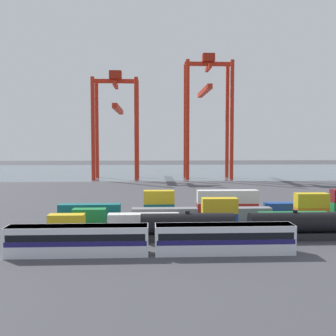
% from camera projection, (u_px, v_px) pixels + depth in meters
% --- Properties ---
extents(ground_plane, '(420.00, 420.00, 0.00)m').
position_uv_depth(ground_plane, '(200.00, 195.00, 111.49)').
color(ground_plane, '#424247').
extents(harbour_water, '(400.00, 110.00, 0.01)m').
position_uv_depth(harbour_water, '(177.00, 171.00, 205.23)').
color(harbour_water, slate).
rests_on(harbour_water, ground_plane).
extents(passenger_train, '(37.65, 3.14, 3.90)m').
position_uv_depth(passenger_train, '(152.00, 238.00, 52.50)').
color(passenger_train, silver).
rests_on(passenger_train, ground_plane).
extents(shipping_container_0, '(6.04, 2.44, 2.60)m').
position_uv_depth(shipping_container_0, '(67.00, 222.00, 67.52)').
color(shipping_container_0, gold).
rests_on(shipping_container_0, ground_plane).
extents(shipping_container_1, '(12.10, 2.44, 2.60)m').
position_uv_depth(shipping_container_1, '(144.00, 221.00, 68.12)').
color(shipping_container_1, silver).
rests_on(shipping_container_1, ground_plane).
extents(shipping_container_2, '(6.04, 2.44, 2.60)m').
position_uv_depth(shipping_container_2, '(219.00, 220.00, 68.72)').
color(shipping_container_2, '#1C4299').
rests_on(shipping_container_2, ground_plane).
extents(shipping_container_3, '(6.04, 2.44, 2.60)m').
position_uv_depth(shipping_container_3, '(219.00, 205.00, 68.55)').
color(shipping_container_3, gold).
rests_on(shipping_container_3, shipping_container_2).
extents(shipping_container_4, '(12.10, 2.44, 2.60)m').
position_uv_depth(shipping_container_4, '(294.00, 220.00, 69.32)').
color(shipping_container_4, '#197538').
rests_on(shipping_container_4, ground_plane).
extents(shipping_container_5, '(6.04, 2.44, 2.60)m').
position_uv_depth(shipping_container_5, '(89.00, 216.00, 73.18)').
color(shipping_container_5, '#197538').
rests_on(shipping_container_5, ground_plane).
extents(shipping_container_6, '(12.10, 2.44, 2.60)m').
position_uv_depth(shipping_container_6, '(165.00, 215.00, 73.82)').
color(shipping_container_6, slate).
rests_on(shipping_container_6, ground_plane).
extents(shipping_container_7, '(12.10, 2.44, 2.60)m').
position_uv_depth(shipping_container_7, '(239.00, 214.00, 74.45)').
color(shipping_container_7, slate).
rests_on(shipping_container_7, ground_plane).
extents(shipping_container_8, '(6.04, 2.44, 2.60)m').
position_uv_depth(shipping_container_8, '(311.00, 214.00, 75.09)').
color(shipping_container_8, orange).
rests_on(shipping_container_8, ground_plane).
extents(shipping_container_9, '(6.04, 2.44, 2.60)m').
position_uv_depth(shipping_container_9, '(312.00, 200.00, 74.92)').
color(shipping_container_9, gold).
rests_on(shipping_container_9, shipping_container_8).
extents(shipping_container_10, '(12.10, 2.44, 2.60)m').
position_uv_depth(shipping_container_10, '(90.00, 211.00, 78.66)').
color(shipping_container_10, '#146066').
rests_on(shipping_container_10, ground_plane).
extents(shipping_container_11, '(6.04, 2.44, 2.60)m').
position_uv_depth(shipping_container_11, '(159.00, 210.00, 79.29)').
color(shipping_container_11, '#146066').
rests_on(shipping_container_11, ground_plane).
extents(shipping_container_12, '(6.04, 2.44, 2.60)m').
position_uv_depth(shipping_container_12, '(159.00, 197.00, 79.13)').
color(shipping_container_12, gold).
rests_on(shipping_container_12, shipping_container_11).
extents(shipping_container_13, '(12.10, 2.44, 2.60)m').
position_uv_depth(shipping_container_13, '(227.00, 209.00, 79.92)').
color(shipping_container_13, '#AD211C').
rests_on(shipping_container_13, ground_plane).
extents(shipping_container_14, '(12.10, 2.44, 2.60)m').
position_uv_depth(shipping_container_14, '(227.00, 197.00, 79.76)').
color(shipping_container_14, silver).
rests_on(shipping_container_14, shipping_container_13).
extents(shipping_container_15, '(12.10, 2.44, 2.60)m').
position_uv_depth(shipping_container_15, '(294.00, 209.00, 80.55)').
color(shipping_container_15, '#1C4299').
rests_on(shipping_container_15, ground_plane).
extents(gantry_crane_west, '(18.30, 38.14, 43.02)m').
position_uv_depth(gantry_crane_west, '(116.00, 115.00, 162.93)').
color(gantry_crane_west, red).
rests_on(gantry_crane_west, ground_plane).
extents(gantry_crane_central, '(19.17, 33.43, 50.11)m').
position_uv_depth(gantry_crane_central, '(207.00, 104.00, 163.54)').
color(gantry_crane_central, red).
rests_on(gantry_crane_central, ground_plane).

